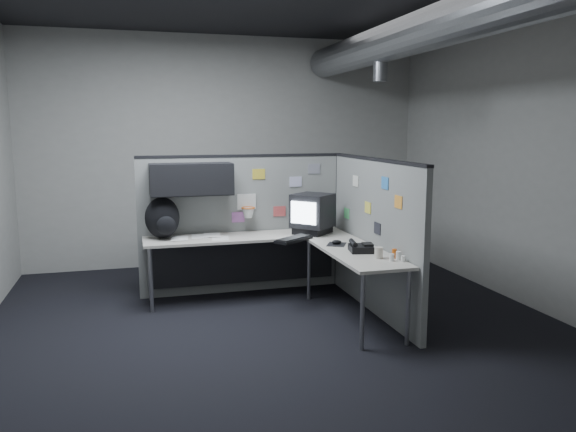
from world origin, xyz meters
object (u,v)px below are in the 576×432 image
object	(u,v)px
monitor	(313,213)
phone	(360,247)
keyboard	(294,239)
backpack	(163,219)
desk	(275,250)

from	to	relation	value
monitor	phone	size ratio (longest dim) A/B	2.05
monitor	keyboard	size ratio (longest dim) A/B	1.18
keyboard	phone	world-z (taller)	phone
monitor	keyboard	bearing A→B (deg)	-130.61
phone	backpack	distance (m)	2.20
desk	keyboard	world-z (taller)	keyboard
desk	monitor	xyz separation A→B (m)	(0.51, 0.22, 0.35)
backpack	phone	bearing A→B (deg)	-24.67
phone	backpack	xyz separation A→B (m)	(-1.83, 1.20, 0.18)
monitor	keyboard	xyz separation A→B (m)	(-0.33, -0.36, -0.22)
desk	keyboard	distance (m)	0.26
desk	backpack	bearing A→B (deg)	162.49
desk	monitor	bearing A→B (deg)	23.10
phone	keyboard	bearing A→B (deg)	146.31
backpack	monitor	bearing A→B (deg)	3.20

